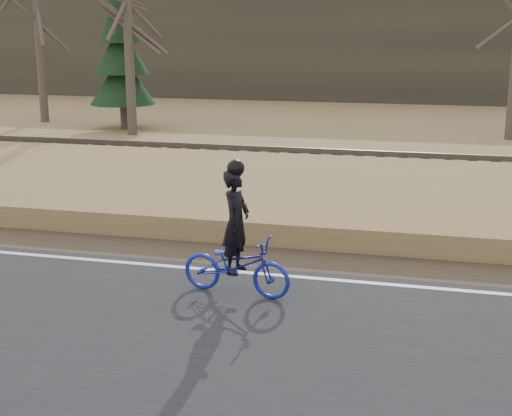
# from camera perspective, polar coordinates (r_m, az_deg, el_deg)

# --- Properties ---
(ground) EXTENTS (120.00, 120.00, 0.00)m
(ground) POSITION_cam_1_polar(r_m,az_deg,el_deg) (12.57, -12.90, -4.67)
(ground) COLOR #8F6C49
(ground) RESTS_ON ground
(road) EXTENTS (120.00, 6.00, 0.06)m
(road) POSITION_cam_1_polar(r_m,az_deg,el_deg) (10.54, -19.01, -8.71)
(road) COLOR black
(road) RESTS_ON ground
(edge_line) EXTENTS (120.00, 0.12, 0.01)m
(edge_line) POSITION_cam_1_polar(r_m,az_deg,el_deg) (12.71, -12.51, -4.11)
(edge_line) COLOR silver
(edge_line) RESTS_ON road
(shoulder) EXTENTS (120.00, 1.60, 0.04)m
(shoulder) POSITION_cam_1_polar(r_m,az_deg,el_deg) (13.59, -10.65, -3.01)
(shoulder) COLOR #473A2B
(shoulder) RESTS_ON ground
(embankment) EXTENTS (120.00, 5.00, 0.44)m
(embankment) POSITION_cam_1_polar(r_m,az_deg,el_deg) (16.20, -6.34, 0.72)
(embankment) COLOR #8F6C49
(embankment) RESTS_ON ground
(ballast) EXTENTS (120.00, 3.00, 0.45)m
(ballast) POSITION_cam_1_polar(r_m,az_deg,el_deg) (19.73, -2.56, 3.27)
(ballast) COLOR slate
(ballast) RESTS_ON ground
(railroad) EXTENTS (120.00, 2.40, 0.29)m
(railroad) POSITION_cam_1_polar(r_m,az_deg,el_deg) (19.67, -2.57, 4.14)
(railroad) COLOR black
(railroad) RESTS_ON ballast
(treeline_backdrop) EXTENTS (120.00, 4.00, 6.00)m
(treeline_backdrop) POSITION_cam_1_polar(r_m,az_deg,el_deg) (40.95, 6.31, 12.87)
(treeline_backdrop) COLOR #383328
(treeline_backdrop) RESTS_ON ground
(cyclist) EXTENTS (1.78, 0.82, 2.08)m
(cyclist) POSITION_cam_1_polar(r_m,az_deg,el_deg) (10.72, -1.59, -3.59)
(cyclist) COLOR #16229C
(cyclist) RESTS_ON road
(bare_tree_left) EXTENTS (0.36, 0.36, 8.72)m
(bare_tree_left) POSITION_cam_1_polar(r_m,az_deg,el_deg) (32.00, -17.08, 14.38)
(bare_tree_left) COLOR brown
(bare_tree_left) RESTS_ON ground
(bare_tree_near_left) EXTENTS (0.36, 0.36, 6.82)m
(bare_tree_near_left) POSITION_cam_1_polar(r_m,az_deg,el_deg) (27.35, -10.15, 12.89)
(bare_tree_near_left) COLOR brown
(bare_tree_near_left) RESTS_ON ground
(conifer) EXTENTS (2.60, 2.60, 6.48)m
(conifer) POSITION_cam_1_polar(r_m,az_deg,el_deg) (29.11, -10.77, 12.26)
(conifer) COLOR brown
(conifer) RESTS_ON ground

